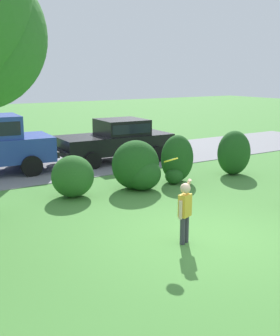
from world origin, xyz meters
name	(u,v)px	position (x,y,z in m)	size (l,w,h in m)	color
ground_plane	(204,237)	(0.00, 0.00, 0.00)	(80.00, 80.00, 0.00)	#478438
driveway_strip	(55,166)	(0.00, 7.94, 0.01)	(28.00, 4.40, 0.02)	slate
shrub_centre_left	(73,176)	(-1.01, 4.12, 0.56)	(1.15, 1.07, 1.12)	#286023
shrub_centre	(138,167)	(0.87, 3.85, 0.63)	(1.40, 1.34, 1.40)	#1E511C
shrub_centre_right	(177,160)	(2.33, 3.92, 0.67)	(1.06, 0.91, 1.43)	#1E511C
shrub_far_end	(234,153)	(4.47, 3.67, 0.72)	(1.15, 0.96, 1.44)	#1E511C
parked_sedan	(117,139)	(2.39, 7.67, 0.85)	(4.50, 2.29, 1.56)	black
child_thrower	(185,208)	(-0.53, -0.03, 0.72)	(0.39, 0.36, 1.29)	#383842
frisbee	(171,160)	(-0.65, 0.29, 1.62)	(0.29, 0.27, 0.15)	yellow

